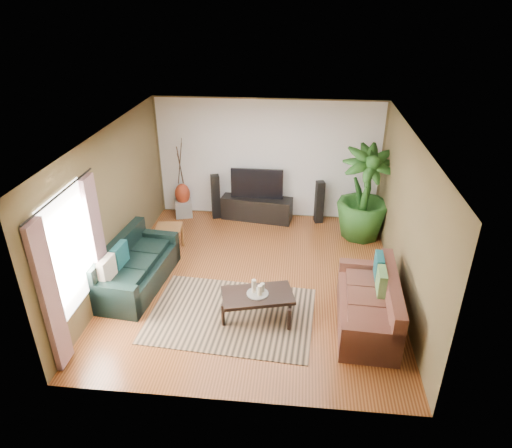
# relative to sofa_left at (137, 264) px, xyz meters

# --- Properties ---
(floor) EXTENTS (5.50, 5.50, 0.00)m
(floor) POSITION_rel_sofa_left_xyz_m (2.05, 0.35, -0.42)
(floor) COLOR brown
(floor) RESTS_ON ground
(ceiling) EXTENTS (5.50, 5.50, 0.00)m
(ceiling) POSITION_rel_sofa_left_xyz_m (2.05, 0.35, 2.28)
(ceiling) COLOR white
(ceiling) RESTS_ON ground
(wall_back) EXTENTS (5.00, 0.00, 5.00)m
(wall_back) POSITION_rel_sofa_left_xyz_m (2.05, 3.10, 0.93)
(wall_back) COLOR brown
(wall_back) RESTS_ON ground
(wall_front) EXTENTS (5.00, 0.00, 5.00)m
(wall_front) POSITION_rel_sofa_left_xyz_m (2.05, -2.40, 0.93)
(wall_front) COLOR brown
(wall_front) RESTS_ON ground
(wall_left) EXTENTS (0.00, 5.50, 5.50)m
(wall_left) POSITION_rel_sofa_left_xyz_m (-0.45, 0.35, 0.92)
(wall_left) COLOR brown
(wall_left) RESTS_ON ground
(wall_right) EXTENTS (0.00, 5.50, 5.50)m
(wall_right) POSITION_rel_sofa_left_xyz_m (4.55, 0.35, 0.92)
(wall_right) COLOR brown
(wall_right) RESTS_ON ground
(backwall_panel) EXTENTS (4.90, 0.00, 4.90)m
(backwall_panel) POSITION_rel_sofa_left_xyz_m (2.05, 3.09, 0.93)
(backwall_panel) COLOR white
(backwall_panel) RESTS_ON ground
(window_pane) EXTENTS (0.00, 1.80, 1.80)m
(window_pane) POSITION_rel_sofa_left_xyz_m (-0.43, -1.25, 0.97)
(window_pane) COLOR white
(window_pane) RESTS_ON ground
(curtain_near) EXTENTS (0.08, 0.35, 2.20)m
(curtain_near) POSITION_rel_sofa_left_xyz_m (-0.38, -2.00, 0.72)
(curtain_near) COLOR gray
(curtain_near) RESTS_ON ground
(curtain_far) EXTENTS (0.08, 0.35, 2.20)m
(curtain_far) POSITION_rel_sofa_left_xyz_m (-0.38, -0.50, 0.72)
(curtain_far) COLOR gray
(curtain_far) RESTS_ON ground
(curtain_rod) EXTENTS (0.03, 1.90, 0.03)m
(curtain_rod) POSITION_rel_sofa_left_xyz_m (-0.38, -1.25, 1.87)
(curtain_rod) COLOR black
(curtain_rod) RESTS_ON ground
(sofa_left) EXTENTS (1.04, 2.05, 0.85)m
(sofa_left) POSITION_rel_sofa_left_xyz_m (0.00, 0.00, 0.00)
(sofa_left) COLOR black
(sofa_left) RESTS_ON floor
(sofa_right) EXTENTS (0.94, 1.93, 0.85)m
(sofa_right) POSITION_rel_sofa_left_xyz_m (3.91, -0.66, 0.00)
(sofa_right) COLOR brown
(sofa_right) RESTS_ON floor
(area_rug) EXTENTS (2.74, 2.03, 0.01)m
(area_rug) POSITION_rel_sofa_left_xyz_m (1.77, -0.69, -0.42)
(area_rug) COLOR #A38260
(area_rug) RESTS_ON floor
(coffee_table) EXTENTS (1.23, 0.87, 0.45)m
(coffee_table) POSITION_rel_sofa_left_xyz_m (2.20, -0.69, -0.20)
(coffee_table) COLOR black
(coffee_table) RESTS_ON floor
(candle_tray) EXTENTS (0.34, 0.34, 0.02)m
(candle_tray) POSITION_rel_sofa_left_xyz_m (2.20, -0.69, 0.04)
(candle_tray) COLOR gray
(candle_tray) RESTS_ON coffee_table
(candle_tall) EXTENTS (0.07, 0.07, 0.22)m
(candle_tall) POSITION_rel_sofa_left_xyz_m (2.14, -0.66, 0.16)
(candle_tall) COLOR beige
(candle_tall) RESTS_ON candle_tray
(candle_mid) EXTENTS (0.07, 0.07, 0.17)m
(candle_mid) POSITION_rel_sofa_left_xyz_m (2.24, -0.73, 0.13)
(candle_mid) COLOR beige
(candle_mid) RESTS_ON candle_tray
(candle_short) EXTENTS (0.07, 0.07, 0.14)m
(candle_short) POSITION_rel_sofa_left_xyz_m (2.27, -0.63, 0.12)
(candle_short) COLOR beige
(candle_short) RESTS_ON candle_tray
(tv_stand) EXTENTS (1.63, 0.69, 0.53)m
(tv_stand) POSITION_rel_sofa_left_xyz_m (1.83, 2.85, -0.16)
(tv_stand) COLOR black
(tv_stand) RESTS_ON floor
(television) EXTENTS (1.16, 0.06, 0.69)m
(television) POSITION_rel_sofa_left_xyz_m (1.83, 2.85, 0.45)
(television) COLOR black
(television) RESTS_ON tv_stand
(speaker_left) EXTENTS (0.24, 0.25, 1.03)m
(speaker_left) POSITION_rel_sofa_left_xyz_m (0.89, 2.85, 0.09)
(speaker_left) COLOR black
(speaker_left) RESTS_ON floor
(speaker_right) EXTENTS (0.22, 0.23, 0.97)m
(speaker_right) POSITION_rel_sofa_left_xyz_m (3.24, 2.85, 0.06)
(speaker_right) COLOR black
(speaker_right) RESTS_ON floor
(potted_plant) EXTENTS (1.31, 1.31, 1.96)m
(potted_plant) POSITION_rel_sofa_left_xyz_m (4.11, 2.26, 0.55)
(potted_plant) COLOR #21501A
(potted_plant) RESTS_ON floor
(plant_pot) EXTENTS (0.36, 0.36, 0.28)m
(plant_pot) POSITION_rel_sofa_left_xyz_m (4.11, 2.26, -0.28)
(plant_pot) COLOR black
(plant_pot) RESTS_ON floor
(pedestal) EXTENTS (0.47, 0.47, 0.38)m
(pedestal) POSITION_rel_sofa_left_xyz_m (0.12, 2.85, -0.24)
(pedestal) COLOR gray
(pedestal) RESTS_ON floor
(vase) EXTENTS (0.35, 0.35, 0.48)m
(vase) POSITION_rel_sofa_left_xyz_m (0.12, 2.85, 0.12)
(vase) COLOR maroon
(vase) RESTS_ON pedestal
(side_table) EXTENTS (0.55, 0.55, 0.53)m
(side_table) POSITION_rel_sofa_left_xyz_m (0.24, 1.23, -0.16)
(side_table) COLOR brown
(side_table) RESTS_ON floor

